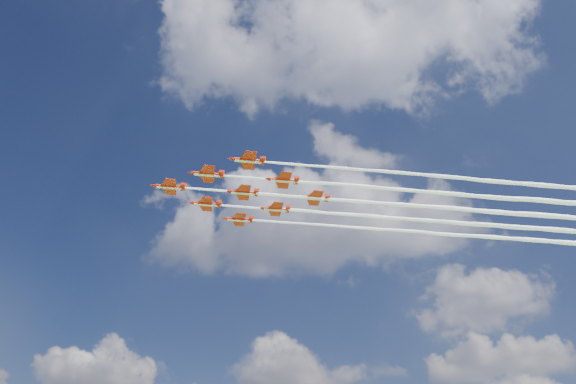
{
  "coord_description": "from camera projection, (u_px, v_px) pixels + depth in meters",
  "views": [
    {
      "loc": [
        39.71,
        -119.49,
        5.8
      ],
      "look_at": [
        13.47,
        4.05,
        82.75
      ],
      "focal_mm": 35.0,
      "sensor_mm": 36.0,
      "label": 1
    }
  ],
  "objects": [
    {
      "name": "jet_row3_port",
      "position": [
        491.0,
        181.0,
        146.43
      ],
      "size": [
        125.65,
        49.85,
        2.35
      ],
      "rotation": [
        0.0,
        0.0,
        0.36
      ],
      "color": "red"
    },
    {
      "name": "jet_row3_starb",
      "position": [
        446.0,
        234.0,
        172.5
      ],
      "size": [
        125.65,
        49.85,
        2.35
      ],
      "rotation": [
        0.0,
        0.0,
        0.36
      ],
      "color": "red"
    },
    {
      "name": "jet_tail",
      "position": [
        531.0,
        215.0,
        161.95
      ],
      "size": [
        125.65,
        49.85,
        2.35
      ],
      "rotation": [
        0.0,
        0.0,
        0.36
      ],
      "color": "red"
    },
    {
      "name": "jet_row4_port",
      "position": [
        512.0,
        199.0,
        154.19
      ],
      "size": [
        125.65,
        49.85,
        2.35
      ],
      "rotation": [
        0.0,
        0.0,
        0.36
      ],
      "color": "red"
    },
    {
      "name": "jet_row2_port",
      "position": [
        444.0,
        193.0,
        151.7
      ],
      "size": [
        125.65,
        49.85,
        2.35
      ],
      "rotation": [
        0.0,
        0.0,
        0.36
      ],
      "color": "red"
    },
    {
      "name": "jet_row2_starb",
      "position": [
        424.0,
        220.0,
        164.74
      ],
      "size": [
        125.65,
        49.85,
        2.35
      ],
      "rotation": [
        0.0,
        0.0,
        0.36
      ],
      "color": "red"
    },
    {
      "name": "jet_lead",
      "position": [
        400.0,
        205.0,
        156.97
      ],
      "size": [
        125.65,
        49.85,
        2.35
      ],
      "rotation": [
        0.0,
        0.0,
        0.36
      ],
      "color": "red"
    },
    {
      "name": "jet_row4_starb",
      "position": [
        487.0,
        225.0,
        167.22
      ],
      "size": [
        125.65,
        49.85,
        2.35
      ],
      "rotation": [
        0.0,
        0.0,
        0.36
      ],
      "color": "red"
    },
    {
      "name": "jet_row3_centre",
      "position": [
        467.0,
        210.0,
        159.46
      ],
      "size": [
        125.65,
        49.85,
        2.35
      ],
      "rotation": [
        0.0,
        0.0,
        0.36
      ],
      "color": "red"
    }
  ]
}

